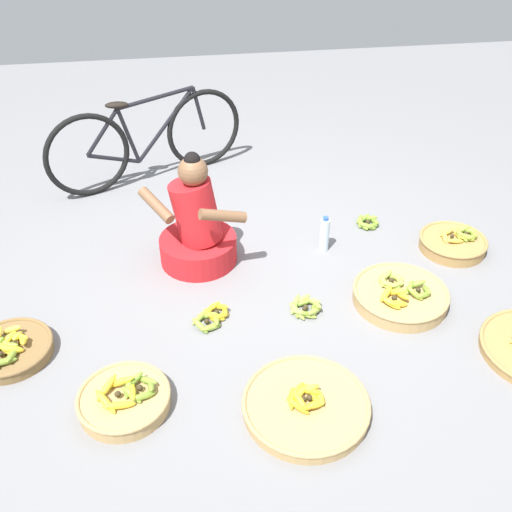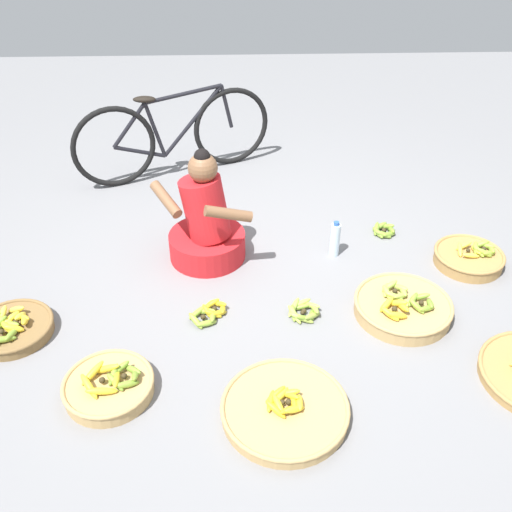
% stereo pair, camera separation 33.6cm
% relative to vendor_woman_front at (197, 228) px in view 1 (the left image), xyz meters
% --- Properties ---
extents(ground_plane, '(10.00, 10.00, 0.00)m').
position_rel_vendor_woman_front_xyz_m(ground_plane, '(0.32, -0.30, -0.26)').
color(ground_plane, slate).
extents(vendor_woman_front, '(0.68, 0.54, 0.81)m').
position_rel_vendor_woman_front_xyz_m(vendor_woman_front, '(0.00, 0.00, 0.00)').
color(vendor_woman_front, red).
rests_on(vendor_woman_front, ground).
extents(bicycle_leaning, '(1.60, 0.68, 0.73)m').
position_rel_vendor_woman_front_xyz_m(bicycle_leaning, '(-0.30, 1.24, 0.10)').
color(bicycle_leaning, black).
rests_on(bicycle_leaning, ground).
extents(banana_basket_back_center, '(0.47, 0.47, 0.16)m').
position_rel_vendor_woman_front_xyz_m(banana_basket_back_center, '(-0.47, -1.20, -0.20)').
color(banana_basket_back_center, tan).
rests_on(banana_basket_back_center, ground).
extents(banana_basket_near_vendor, '(0.59, 0.59, 0.17)m').
position_rel_vendor_woman_front_xyz_m(banana_basket_near_vendor, '(1.20, -0.64, -0.20)').
color(banana_basket_near_vendor, tan).
rests_on(banana_basket_near_vendor, ground).
extents(banana_basket_mid_right, '(0.47, 0.47, 0.15)m').
position_rel_vendor_woman_front_xyz_m(banana_basket_mid_right, '(-1.11, -0.74, -0.21)').
color(banana_basket_mid_right, brown).
rests_on(banana_basket_mid_right, ground).
extents(banana_basket_near_bicycle, '(0.47, 0.47, 0.16)m').
position_rel_vendor_woman_front_xyz_m(banana_basket_near_bicycle, '(1.77, -0.15, -0.20)').
color(banana_basket_near_bicycle, '#A87F47').
rests_on(banana_basket_near_bicycle, ground).
extents(banana_basket_front_left, '(0.65, 0.65, 0.13)m').
position_rel_vendor_woman_front_xyz_m(banana_basket_front_left, '(0.43, -1.37, -0.22)').
color(banana_basket_front_left, tan).
rests_on(banana_basket_front_left, ground).
extents(loose_bananas_mid_left, '(0.22, 0.23, 0.09)m').
position_rel_vendor_woman_front_xyz_m(loose_bananas_mid_left, '(0.60, -0.63, -0.23)').
color(loose_bananas_mid_left, olive).
rests_on(loose_bananas_mid_left, ground).
extents(loose_bananas_front_center, '(0.19, 0.19, 0.08)m').
position_rel_vendor_woman_front_xyz_m(loose_bananas_front_center, '(1.28, 0.24, -0.23)').
color(loose_bananas_front_center, olive).
rests_on(loose_bananas_front_center, ground).
extents(loose_bananas_back_right, '(0.25, 0.26, 0.08)m').
position_rel_vendor_woman_front_xyz_m(loose_bananas_back_right, '(0.03, -0.62, -0.23)').
color(loose_bananas_back_right, '#8CAD38').
rests_on(loose_bananas_back_right, ground).
extents(water_bottle, '(0.07, 0.07, 0.27)m').
position_rel_vendor_woman_front_xyz_m(water_bottle, '(0.88, -0.01, -0.13)').
color(water_bottle, silver).
rests_on(water_bottle, ground).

